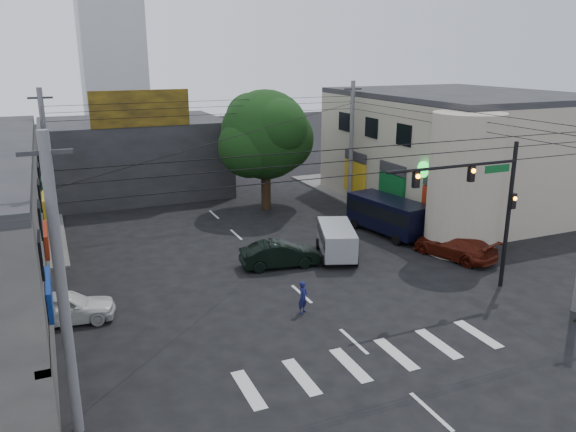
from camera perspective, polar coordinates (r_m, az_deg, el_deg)
ground at (r=25.54m, az=3.29°, el=-9.62°), size 160.00×160.00×0.00m
sidewalk_far_right at (r=49.11m, az=12.76°, el=2.82°), size 16.00×16.00×0.15m
building_right at (r=44.50m, az=16.84°, el=6.33°), size 14.00×18.00×8.00m
corner_column at (r=33.31m, az=17.42°, el=3.13°), size 4.00×4.00×8.00m
building_far at (r=47.63m, az=-15.34°, el=5.83°), size 14.00×10.00×6.00m
billboard at (r=42.26m, az=-14.77°, el=10.52°), size 7.00×0.30×2.60m
street_tree at (r=40.56m, az=-2.32°, el=8.21°), size 6.40×6.40×8.70m
traffic_gantry at (r=27.43m, az=19.23°, el=2.05°), size 7.10×0.35×7.20m
utility_pole_near_left at (r=17.27m, az=-21.97°, el=-7.21°), size 0.32×0.32×9.20m
utility_pole_far_left at (r=37.07m, az=-23.18°, el=4.78°), size 0.32×0.32×9.20m
utility_pole_far_right at (r=42.57m, az=6.45°, el=7.31°), size 0.32×0.32×9.20m
dark_sedan at (r=30.27m, az=-0.83°, el=-3.91°), size 2.66×4.67×1.40m
white_compact at (r=26.04m, az=-21.73°, el=-8.59°), size 2.78×4.57×1.40m
maroon_sedan at (r=32.92m, az=16.56°, el=-2.92°), size 4.68×5.94×1.40m
silver_minivan at (r=31.68m, az=4.95°, el=-2.65°), size 5.35×4.52×1.80m
navy_van at (r=36.15m, az=10.14°, el=-0.06°), size 6.44×4.07×2.29m
traffic_officer at (r=25.04m, az=1.54°, el=-8.25°), size 0.88×0.87×1.49m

